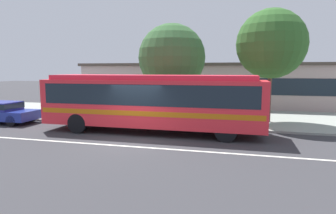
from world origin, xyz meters
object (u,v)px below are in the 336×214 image
Objects in this scene: pedestrian_walking_along_curb at (242,105)px; street_tree_near_stop at (172,58)px; pedestrian_standing_by_tree at (143,104)px; transit_bus at (152,99)px; pedestrian_waiting_near_sign at (208,105)px; sedan_behind_bus at (0,111)px; street_tree_mid_block at (271,44)px; bus_stop_sign at (252,99)px.

street_tree_near_stop is at bearing 166.07° from pedestrian_walking_along_curb.
transit_bus is at bearing -62.53° from pedestrian_standing_by_tree.
pedestrian_waiting_near_sign is (2.46, 3.45, -0.64)m from transit_bus.
pedestrian_waiting_near_sign is 1.98m from pedestrian_walking_along_curb.
pedestrian_walking_along_curb is (4.44, 3.51, -0.58)m from transit_bus.
pedestrian_waiting_near_sign is 1.00× the size of pedestrian_standing_by_tree.
pedestrian_walking_along_curb is 0.28× the size of street_tree_near_stop.
street_tree_near_stop reaches higher than sedan_behind_bus.
street_tree_near_stop reaches higher than transit_bus.
sedan_behind_bus is at bearing -166.48° from street_tree_mid_block.
pedestrian_standing_by_tree is at bearing -173.15° from pedestrian_waiting_near_sign.
sedan_behind_bus is at bearing -161.99° from pedestrian_standing_by_tree.
street_tree_near_stop is at bearing 150.68° from bus_stop_sign.
bus_stop_sign is at bearing -33.69° from pedestrian_waiting_near_sign.
pedestrian_standing_by_tree is 0.27× the size of street_tree_near_stop.
pedestrian_standing_by_tree is 3.65m from street_tree_near_stop.
pedestrian_waiting_near_sign is at bearing 146.31° from bus_stop_sign.
pedestrian_waiting_near_sign is at bearing 6.85° from pedestrian_standing_by_tree.
sedan_behind_bus is at bearing -165.53° from pedestrian_waiting_near_sign.
street_tree_mid_block reaches higher than transit_bus.
transit_bus is 6.54× the size of pedestrian_walking_along_curb.
pedestrian_walking_along_curb is 1.84m from bus_stop_sign.
sedan_behind_bus is 16.67m from street_tree_mid_block.
pedestrian_waiting_near_sign is 4.05m from street_tree_near_stop.
street_tree_mid_block reaches higher than pedestrian_standing_by_tree.
transit_bus is at bearing -125.46° from pedestrian_waiting_near_sign.
street_tree_mid_block reaches higher than sedan_behind_bus.
pedestrian_waiting_near_sign is at bearing -178.45° from pedestrian_walking_along_curb.
street_tree_mid_block is at bearing 20.63° from pedestrian_walking_along_curb.
bus_stop_sign is at bearing -114.74° from street_tree_mid_block.
sedan_behind_bus is (-9.79, 0.29, -0.99)m from transit_bus.
pedestrian_walking_along_curb is 1.05× the size of pedestrian_standing_by_tree.
sedan_behind_bus is 1.84× the size of bus_stop_sign.
transit_bus is 5.69m from pedestrian_walking_along_curb.
pedestrian_walking_along_curb is (1.98, 0.05, 0.05)m from pedestrian_waiting_near_sign.
transit_bus reaches higher than sedan_behind_bus.
pedestrian_waiting_near_sign is 0.25× the size of street_tree_mid_block.
pedestrian_standing_by_tree is 0.68× the size of bus_stop_sign.
street_tree_mid_block is at bearing 10.14° from pedestrian_waiting_near_sign.
pedestrian_waiting_near_sign is at bearing 54.54° from transit_bus.
pedestrian_waiting_near_sign is 0.27× the size of street_tree_near_stop.
street_tree_mid_block reaches higher than pedestrian_walking_along_curb.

